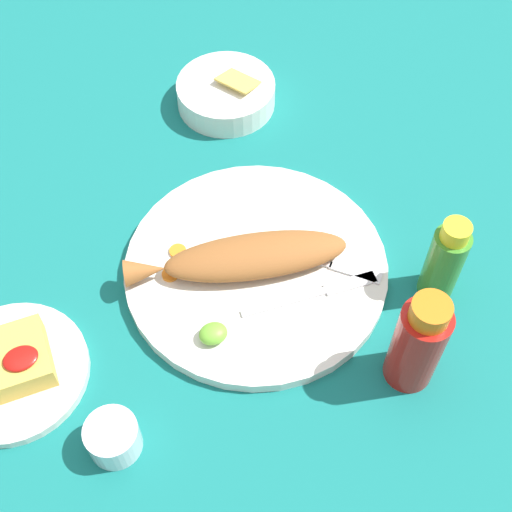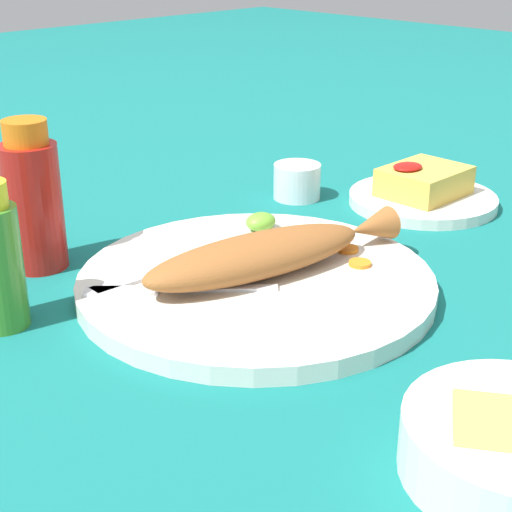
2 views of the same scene
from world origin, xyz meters
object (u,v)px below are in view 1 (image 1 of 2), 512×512
at_px(fried_fish, 246,257).
at_px(fork_near, 324,261).
at_px(fork_far, 319,292).
at_px(hot_sauce_bottle_green, 445,261).
at_px(side_plate_fries, 12,372).
at_px(guacamole_bowl, 226,92).
at_px(salt_cup, 114,439).
at_px(hot_sauce_bottle_red, 418,343).
at_px(main_plate, 256,268).

height_order(fried_fish, fork_near, fried_fish).
height_order(fork_far, hot_sauce_bottle_green, hot_sauce_bottle_green).
relative_size(side_plate_fries, guacamole_bowl, 1.22).
relative_size(salt_cup, side_plate_fries, 0.33).
bearing_deg(hot_sauce_bottle_red, guacamole_bowl, 95.23).
bearing_deg(fried_fish, fork_near, -5.86).
bearing_deg(side_plate_fries, fork_far, -5.48).
height_order(main_plate, hot_sauce_bottle_red, hot_sauce_bottle_red).
bearing_deg(salt_cup, fork_far, 17.66).
relative_size(fork_far, salt_cup, 2.97).
relative_size(fork_near, salt_cup, 2.33).
height_order(fork_near, salt_cup, salt_cup).
height_order(fork_far, side_plate_fries, fork_far).
distance_m(fork_far, hot_sauce_bottle_green, 0.16).
distance_m(fork_near, fork_far, 0.05).
relative_size(salt_cup, guacamole_bowl, 0.40).
height_order(main_plate, hot_sauce_bottle_green, hot_sauce_bottle_green).
bearing_deg(hot_sauce_bottle_green, hot_sauce_bottle_red, -134.07).
xyz_separation_m(hot_sauce_bottle_green, side_plate_fries, (-0.55, 0.08, -0.06)).
xyz_separation_m(fork_far, guacamole_bowl, (0.01, 0.39, 0.00)).
bearing_deg(salt_cup, guacamole_bowl, 57.40).
bearing_deg(guacamole_bowl, side_plate_fries, -138.99).
relative_size(fried_fish, hot_sauce_bottle_red, 1.88).
xyz_separation_m(fork_near, hot_sauce_bottle_green, (0.13, -0.08, 0.04)).
bearing_deg(fork_far, fried_fish, 137.59).
xyz_separation_m(fork_far, hot_sauce_bottle_green, (0.15, -0.04, 0.04)).
bearing_deg(guacamole_bowl, salt_cup, -122.60).
height_order(salt_cup, guacamole_bowl, guacamole_bowl).
xyz_separation_m(fork_near, fork_far, (-0.03, -0.04, 0.00)).
height_order(hot_sauce_bottle_green, guacamole_bowl, hot_sauce_bottle_green).
xyz_separation_m(fried_fish, fork_near, (0.10, -0.03, -0.02)).
height_order(fried_fish, guacamole_bowl, fried_fish).
bearing_deg(fork_near, hot_sauce_bottle_red, -36.16).
bearing_deg(salt_cup, hot_sauce_bottle_red, -6.12).
distance_m(fried_fish, fork_near, 0.11).
bearing_deg(fork_near, fork_far, -79.49).
bearing_deg(side_plate_fries, main_plate, 5.71).
bearing_deg(main_plate, side_plate_fries, -174.29).
bearing_deg(hot_sauce_bottle_red, fried_fish, 122.92).
height_order(fried_fish, fork_far, fried_fish).
distance_m(fork_near, salt_cup, 0.35).
height_order(main_plate, fried_fish, fried_fish).
bearing_deg(guacamole_bowl, fork_far, -91.95).
distance_m(side_plate_fries, guacamole_bowl, 0.54).
relative_size(hot_sauce_bottle_red, side_plate_fries, 0.84).
height_order(fried_fish, side_plate_fries, fried_fish).
bearing_deg(fork_far, hot_sauce_bottle_green, -11.03).
relative_size(main_plate, side_plate_fries, 1.86).
height_order(fork_near, guacamole_bowl, guacamole_bowl).
relative_size(main_plate, fork_far, 1.91).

